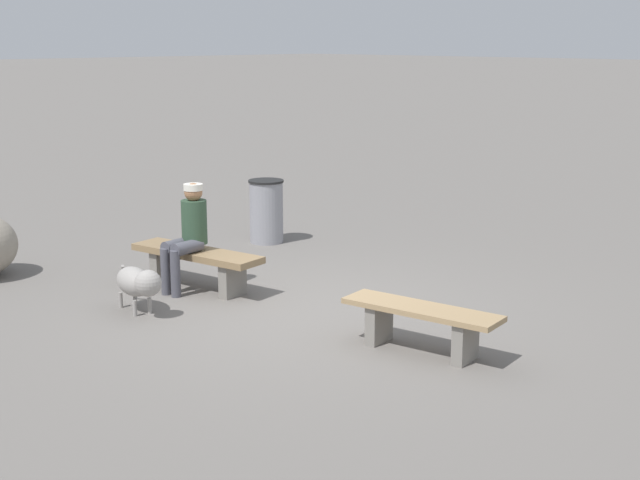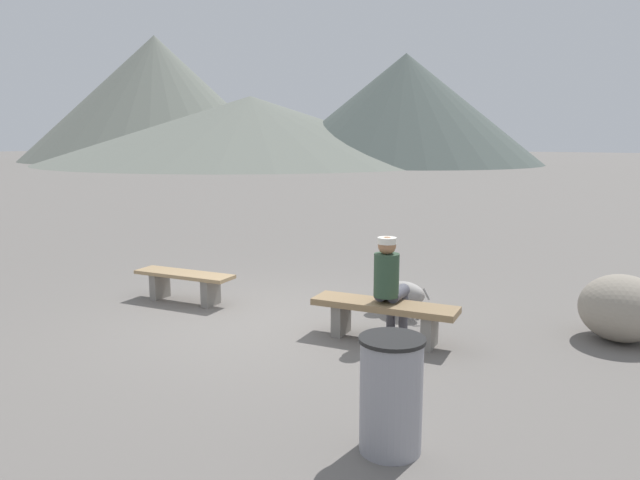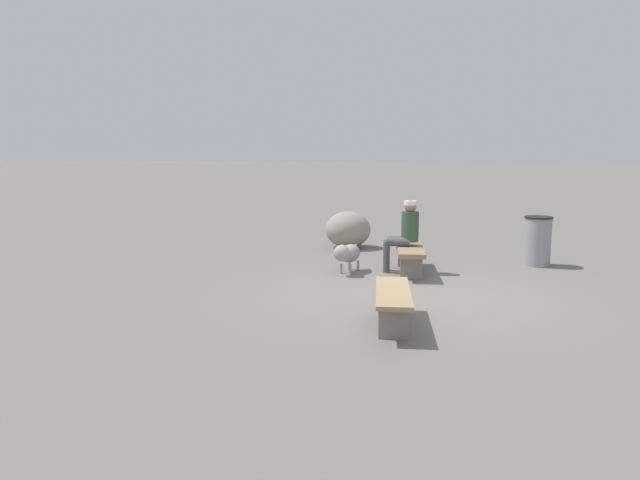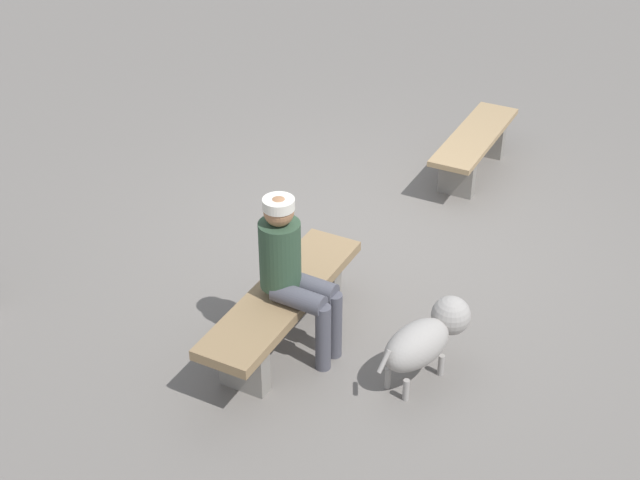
% 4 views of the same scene
% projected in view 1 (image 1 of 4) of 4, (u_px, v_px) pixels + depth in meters
% --- Properties ---
extents(ground, '(210.00, 210.00, 0.06)m').
position_uv_depth(ground, '(305.00, 315.00, 9.37)').
color(ground, slate).
extents(bench_left, '(1.55, 0.63, 0.43)m').
position_uv_depth(bench_left, '(421.00, 320.00, 8.12)').
color(bench_left, gray).
rests_on(bench_left, ground).
extents(bench_right, '(1.74, 0.69, 0.46)m').
position_uv_depth(bench_right, '(197.00, 260.00, 10.17)').
color(bench_right, gray).
rests_on(bench_right, ground).
extents(seated_person, '(0.35, 0.59, 1.23)m').
position_uv_depth(seated_person, '(188.00, 230.00, 10.03)').
color(seated_person, '#2D4733').
rests_on(seated_person, ground).
extents(dog, '(0.87, 0.40, 0.52)m').
position_uv_depth(dog, '(138.00, 282.00, 9.27)').
color(dog, gray).
rests_on(dog, ground).
extents(trash_bin, '(0.50, 0.50, 0.89)m').
position_uv_depth(trash_bin, '(266.00, 211.00, 12.46)').
color(trash_bin, gray).
rests_on(trash_bin, ground).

